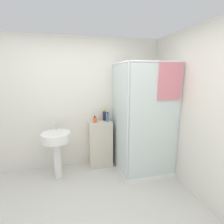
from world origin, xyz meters
TOP-DOWN VIEW (x-y plane):
  - wall_back at (0.00, 1.70)m, footprint 6.40×0.06m
  - wall_right at (1.70, 0.00)m, footprint 0.06×6.40m
  - shower_enclosure at (1.15, 1.12)m, footprint 0.94×0.97m
  - vanity_cabinet at (0.45, 1.51)m, footprint 0.45×0.33m
  - sink at (-0.37, 1.25)m, footprint 0.49×0.49m
  - soap_dispenser at (0.34, 1.46)m, footprint 0.07×0.07m
  - shampoo_bottle_tall_black at (0.55, 1.57)m, footprint 0.06×0.06m
  - shampoo_bottle_blue at (0.59, 1.46)m, footprint 0.05×0.05m
  - lotion_bottle_white at (0.41, 1.57)m, footprint 0.04×0.05m

SIDE VIEW (x-z plane):
  - vanity_cabinet at x=0.45m, z-range 0.00..0.92m
  - shower_enclosure at x=1.15m, z-range -0.46..1.55m
  - sink at x=-0.37m, z-range 0.17..1.15m
  - soap_dispenser at x=0.34m, z-range 0.90..1.04m
  - lotion_bottle_white at x=0.41m, z-range 0.90..1.05m
  - shampoo_bottle_blue at x=0.59m, z-range 0.92..1.10m
  - shampoo_bottle_tall_black at x=0.55m, z-range 0.92..1.12m
  - wall_back at x=0.00m, z-range 0.00..2.50m
  - wall_right at x=1.70m, z-range 0.00..2.50m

